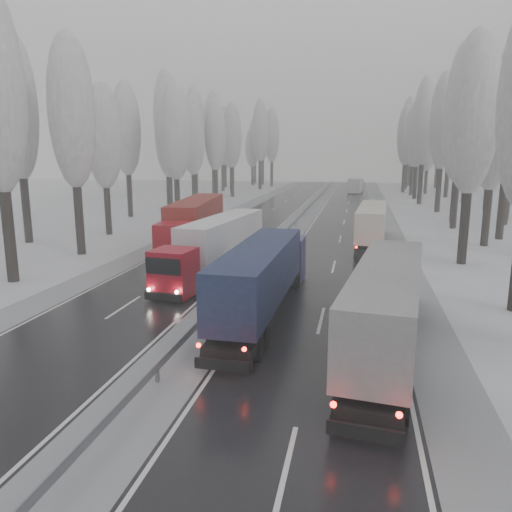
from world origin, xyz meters
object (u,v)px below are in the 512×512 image
(truck_blue_box, at_px, (264,273))
(truck_red_red, at_px, (194,221))
(truck_red_white, at_px, (218,241))
(truck_cream_box, at_px, (372,222))
(box_truck_distant, at_px, (356,185))
(truck_grey_tarp, at_px, (388,298))

(truck_blue_box, relative_size, truck_red_red, 0.89)
(truck_blue_box, distance_m, truck_red_white, 9.79)
(truck_cream_box, distance_m, truck_red_white, 16.37)
(truck_cream_box, height_order, box_truck_distant, truck_cream_box)
(truck_blue_box, bearing_deg, truck_red_red, 120.66)
(truck_grey_tarp, height_order, truck_red_white, truck_grey_tarp)
(truck_grey_tarp, bearing_deg, truck_red_red, 134.46)
(box_truck_distant, bearing_deg, truck_blue_box, -87.33)
(truck_grey_tarp, relative_size, box_truck_distant, 1.82)
(truck_grey_tarp, height_order, truck_blue_box, truck_grey_tarp)
(box_truck_distant, relative_size, truck_red_white, 0.58)
(truck_cream_box, height_order, truck_red_white, truck_red_white)
(truck_red_red, bearing_deg, truck_grey_tarp, -59.19)
(box_truck_distant, relative_size, truck_red_red, 0.50)
(truck_cream_box, distance_m, truck_red_red, 15.67)
(truck_grey_tarp, distance_m, truck_red_red, 24.57)
(truck_grey_tarp, distance_m, box_truck_distant, 83.87)
(box_truck_distant, xyz_separation_m, truck_red_red, (-12.87, -64.34, 0.89))
(truck_red_white, bearing_deg, truck_cream_box, 55.16)
(truck_blue_box, height_order, box_truck_distant, truck_blue_box)
(truck_blue_box, xyz_separation_m, truck_red_red, (-9.05, 15.87, 0.26))
(truck_red_white, bearing_deg, truck_red_red, 125.26)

